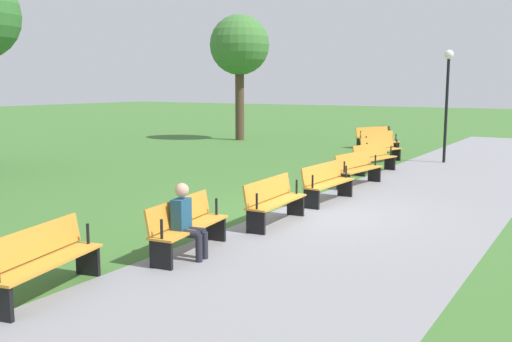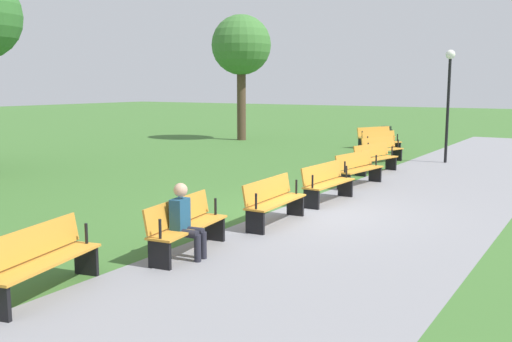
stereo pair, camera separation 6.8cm
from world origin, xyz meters
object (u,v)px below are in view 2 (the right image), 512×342
(bench_2, at_px, (381,149))
(bench_5, at_px, (327,182))
(bench_7, at_px, (185,225))
(bench_8, at_px, (41,259))
(bench_0, at_px, (376,137))
(trash_bin, at_px, (386,135))
(lamp_post, at_px, (449,84))
(bench_4, at_px, (358,168))
(person_seated, at_px, (185,219))
(bench_3, at_px, (375,157))
(bench_1, at_px, (381,142))
(bench_6, at_px, (273,200))
(tree_2, at_px, (241,46))

(bench_2, xyz_separation_m, bench_5, (7.35, 1.28, 0.00))
(bench_7, height_order, bench_8, same)
(bench_0, xyz_separation_m, trash_bin, (-1.76, -0.14, -0.07))
(bench_8, xyz_separation_m, lamp_post, (-15.94, 1.31, 2.25))
(bench_4, distance_m, person_seated, 7.69)
(bench_5, bearing_deg, person_seated, 2.03)
(lamp_post, bearing_deg, bench_3, -20.15)
(bench_8, xyz_separation_m, person_seated, (-2.24, 0.60, 0.16))
(bench_1, distance_m, trash_bin, 4.19)
(bench_0, bearing_deg, lamp_post, 75.04)
(bench_8, relative_size, person_seated, 1.59)
(bench_6, xyz_separation_m, lamp_post, (-11.00, 0.67, 2.25))
(bench_8, bearing_deg, bench_0, 175.02)
(bench_5, distance_m, person_seated, 5.20)
(tree_2, bearing_deg, bench_2, 63.00)
(bench_3, distance_m, bench_6, 7.46)
(bench_5, relative_size, bench_7, 0.99)
(bench_2, distance_m, bench_5, 7.46)
(bench_1, distance_m, bench_6, 12.38)
(bench_1, bearing_deg, bench_3, 39.51)
(bench_4, bearing_deg, bench_0, -155.34)
(tree_2, bearing_deg, bench_3, 53.81)
(bench_0, distance_m, bench_6, 14.80)
(bench_6, distance_m, bench_8, 4.98)
(bench_4, distance_m, trash_bin, 11.65)
(bench_3, bearing_deg, bench_1, -150.39)
(trash_bin, bearing_deg, bench_3, 16.84)
(bench_5, xyz_separation_m, bench_6, (2.49, -0.00, 0.00))
(bench_7, relative_size, tree_2, 0.31)
(tree_2, distance_m, trash_bin, 8.14)
(bench_5, height_order, person_seated, person_seated)
(trash_bin, bearing_deg, person_seated, 9.77)
(bench_0, relative_size, tree_2, 0.31)
(bench_0, bearing_deg, tree_2, -61.55)
(bench_4, distance_m, tree_2, 14.15)
(bench_0, xyz_separation_m, bench_8, (19.40, 2.52, 0.00))
(bench_1, bearing_deg, bench_8, 27.19)
(bench_1, height_order, bench_3, same)
(bench_0, bearing_deg, bench_3, 46.92)
(bench_3, distance_m, bench_8, 12.38)
(tree_2, bearing_deg, bench_0, 91.23)
(bench_2, distance_m, bench_3, 2.49)
(bench_3, xyz_separation_m, bench_6, (7.44, 0.64, 0.00))
(bench_5, height_order, bench_8, same)
(bench_1, relative_size, bench_7, 1.00)
(bench_3, bearing_deg, bench_0, -147.93)
(bench_2, relative_size, bench_8, 1.00)
(person_seated, relative_size, trash_bin, 1.47)
(bench_2, distance_m, bench_7, 12.38)
(bench_7, bearing_deg, bench_2, 177.50)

